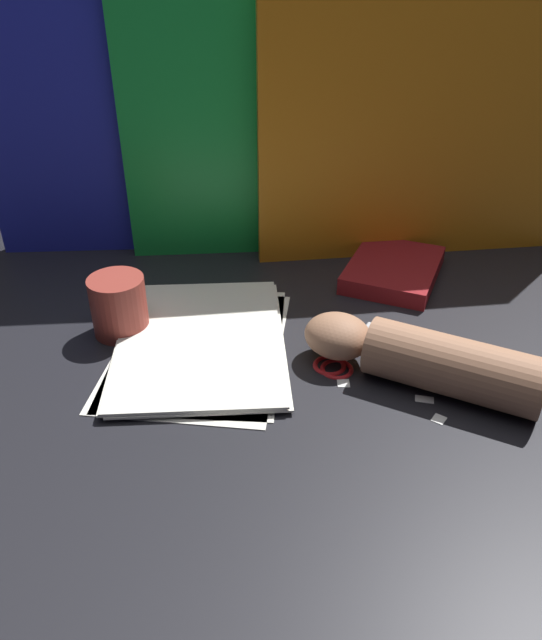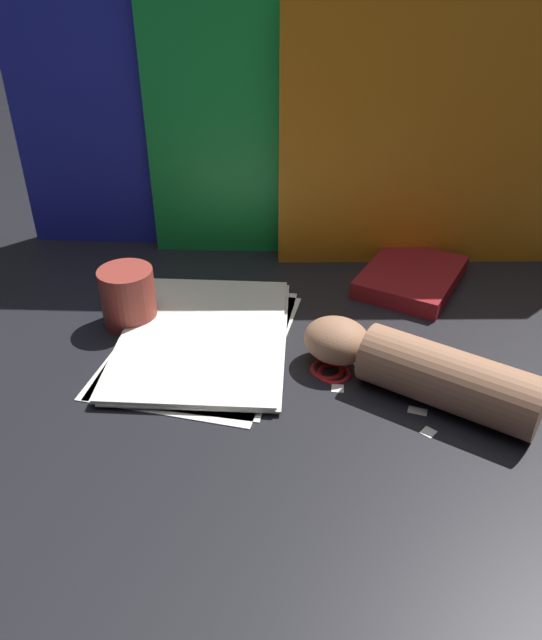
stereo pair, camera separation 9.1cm
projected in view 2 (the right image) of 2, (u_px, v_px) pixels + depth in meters
ground_plane at (282, 348)px, 0.95m from camera, size 6.00×6.00×0.00m
backdrop_panel_left at (161, 100)px, 1.12m from camera, size 0.56×0.07×0.56m
backdrop_panel_center at (307, 109)px, 1.09m from camera, size 0.58×0.08×0.55m
backdrop_panel_right at (466, 129)px, 1.07m from camera, size 0.64×0.12×0.50m
paper_stack at (202, 338)px, 0.96m from camera, size 0.29×0.37×0.02m
book_closed at (411, 277)px, 1.11m from camera, size 0.21×0.24×0.03m
scissors at (344, 362)px, 0.91m from camera, size 0.15×0.16×0.01m
hand_forearm at (419, 369)px, 0.84m from camera, size 0.34×0.22×0.08m
paper_scrap_near at (428, 432)px, 0.79m from camera, size 0.02×0.02×0.00m
paper_scrap_mid at (418, 411)px, 0.83m from camera, size 0.03×0.02×0.00m
paper_scrap_far at (338, 388)px, 0.87m from camera, size 0.02×0.02×0.00m
mug at (128, 297)px, 0.99m from camera, size 0.09×0.09×0.09m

